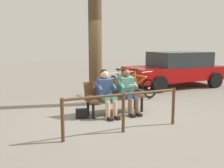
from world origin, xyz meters
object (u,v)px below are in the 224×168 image
object	(u,v)px
tree_trunk	(95,36)
bench	(114,94)
person_reading	(128,88)
bicycle_green	(121,85)
handbag	(82,114)
person_companion	(106,90)
litter_bin	(113,90)
bicycle_black	(139,86)
bicycle_blue	(106,87)
parked_car	(176,68)

from	to	relation	value
tree_trunk	bench	bearing A→B (deg)	99.45
person_reading	bicycle_green	world-z (taller)	person_reading
handbag	person_companion	bearing A→B (deg)	-178.08
person_companion	handbag	bearing A→B (deg)	-7.43
handbag	tree_trunk	size ratio (longest dim) A/B	0.07
tree_trunk	litter_bin	size ratio (longest dim) A/B	5.36
bench	tree_trunk	distance (m)	1.96
person_companion	bicycle_black	xyz separation A→B (m)	(-1.86, -2.13, -0.30)
handbag	bicycle_green	xyz separation A→B (m)	(-1.93, -2.40, 0.24)
bicycle_green	bicycle_blue	bearing A→B (deg)	-79.44
tree_trunk	bicycle_green	size ratio (longest dim) A/B	2.50
tree_trunk	person_companion	bearing A→B (deg)	85.96
person_companion	bicycle_black	size ratio (longest dim) A/B	0.75
litter_bin	bicycle_blue	size ratio (longest dim) A/B	0.47
handbag	tree_trunk	bearing A→B (deg)	-117.71
person_reading	handbag	xyz separation A→B (m)	(1.27, 0.12, -0.54)
person_reading	bicycle_green	xyz separation A→B (m)	(-0.66, -2.27, -0.31)
person_reading	bench	bearing A→B (deg)	-27.42
person_reading	person_companion	world-z (taller)	same
person_companion	parked_car	distance (m)	5.38
parked_car	person_reading	bearing A→B (deg)	37.87
bicycle_green	litter_bin	bearing A→B (deg)	-44.59
bicycle_green	parked_car	world-z (taller)	parked_car
person_reading	parked_car	size ratio (longest dim) A/B	0.28
bench	litter_bin	distance (m)	1.24
bicycle_black	bench	bearing A→B (deg)	-58.89
person_reading	bicycle_green	distance (m)	2.38
bicycle_black	parked_car	size ratio (longest dim) A/B	0.37
person_reading	person_companion	bearing A→B (deg)	-0.05
person_companion	litter_bin	world-z (taller)	person_companion
tree_trunk	bicycle_blue	distance (m)	1.93
bicycle_green	bicycle_blue	xyz separation A→B (m)	(0.65, 0.27, 0.00)
tree_trunk	litter_bin	bearing A→B (deg)	-178.57
handbag	bicycle_black	world-z (taller)	bicycle_black
bicycle_blue	parked_car	bearing A→B (deg)	94.06
person_reading	person_companion	size ratio (longest dim) A/B	1.00
handbag	litter_bin	world-z (taller)	litter_bin
person_reading	handbag	distance (m)	1.39
bench	person_companion	distance (m)	0.40
handbag	bicycle_black	bearing A→B (deg)	-139.29
handbag	bicycle_blue	xyz separation A→B (m)	(-1.28, -2.13, 0.24)
person_companion	handbag	size ratio (longest dim) A/B	4.00
bicycle_green	parked_car	distance (m)	3.09
handbag	person_reading	bearing A→B (deg)	-174.39
litter_bin	person_companion	bearing A→B (deg)	64.91
bench	tree_trunk	world-z (taller)	tree_trunk
tree_trunk	bicycle_black	bearing A→B (deg)	-157.04
bicycle_black	bicycle_blue	distance (m)	1.22
parked_car	bicycle_blue	bearing A→B (deg)	14.97
bench	bicycle_black	world-z (taller)	bicycle_black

